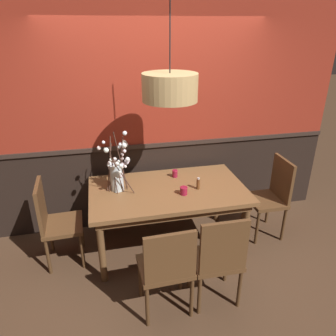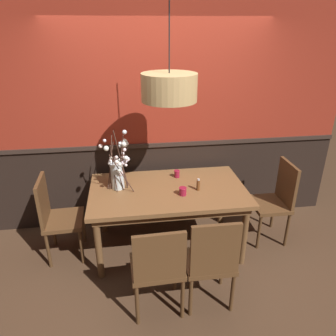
{
  "view_description": "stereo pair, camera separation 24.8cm",
  "coord_description": "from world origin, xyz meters",
  "views": [
    {
      "loc": [
        -0.67,
        -3.02,
        2.42
      ],
      "look_at": [
        0.0,
        0.0,
        1.02
      ],
      "focal_mm": 34.07,
      "sensor_mm": 36.0,
      "label": 1
    },
    {
      "loc": [
        -0.43,
        -3.06,
        2.42
      ],
      "look_at": [
        0.0,
        0.0,
        1.02
      ],
      "focal_mm": 34.07,
      "sensor_mm": 36.0,
      "label": 2
    }
  ],
  "objects": [
    {
      "name": "dining_table",
      "position": [
        0.0,
        0.0,
        0.69
      ],
      "size": [
        1.7,
        0.99,
        0.77
      ],
      "color": "brown",
      "rests_on": "ground"
    },
    {
      "name": "condiment_bottle",
      "position": [
        0.32,
        -0.08,
        0.83
      ],
      "size": [
        0.04,
        0.04,
        0.14
      ],
      "color": "brown",
      "rests_on": "dining_table"
    },
    {
      "name": "candle_holder_nearer_center",
      "position": [
        0.13,
        -0.16,
        0.81
      ],
      "size": [
        0.08,
        0.08,
        0.09
      ],
      "color": "maroon",
      "rests_on": "dining_table"
    },
    {
      "name": "chair_near_side_left",
      "position": [
        -0.22,
        -0.93,
        0.53
      ],
      "size": [
        0.47,
        0.42,
        0.94
      ],
      "color": "brown",
      "rests_on": "ground"
    },
    {
      "name": "chair_head_east_end",
      "position": [
        1.29,
        0.0,
        0.55
      ],
      "size": [
        0.41,
        0.45,
        0.99
      ],
      "color": "brown",
      "rests_on": "ground"
    },
    {
      "name": "back_wall",
      "position": [
        0.0,
        0.66,
        1.33
      ],
      "size": [
        4.52,
        0.14,
        2.67
      ],
      "color": "black",
      "rests_on": "ground"
    },
    {
      "name": "pendant_lamp",
      "position": [
        -0.0,
        -0.08,
        1.88
      ],
      "size": [
        0.53,
        0.53,
        0.92
      ],
      "color": "tan"
    },
    {
      "name": "candle_holder_nearer_edge",
      "position": [
        0.14,
        0.27,
        0.81
      ],
      "size": [
        0.07,
        0.07,
        0.09
      ],
      "color": "maroon",
      "rests_on": "dining_table"
    },
    {
      "name": "chair_head_west_end",
      "position": [
        -1.23,
        0.02,
        0.54
      ],
      "size": [
        0.42,
        0.47,
        0.97
      ],
      "color": "brown",
      "rests_on": "ground"
    },
    {
      "name": "ground_plane",
      "position": [
        0.0,
        0.0,
        0.0
      ],
      "size": [
        24.0,
        24.0,
        0.0
      ],
      "primitive_type": "plane",
      "color": "#4C3321"
    },
    {
      "name": "chair_near_side_right",
      "position": [
        0.25,
        -0.92,
        0.53
      ],
      "size": [
        0.45,
        0.4,
        0.97
      ],
      "color": "brown",
      "rests_on": "ground"
    },
    {
      "name": "vase_with_blossoms",
      "position": [
        -0.53,
        0.09,
        0.98
      ],
      "size": [
        0.35,
        0.46,
        0.69
      ],
      "color": "silver",
      "rests_on": "dining_table"
    },
    {
      "name": "chair_far_side_left",
      "position": [
        -0.22,
        0.88,
        0.54
      ],
      "size": [
        0.46,
        0.4,
        0.95
      ],
      "color": "brown",
      "rests_on": "ground"
    }
  ]
}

